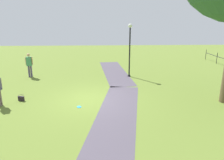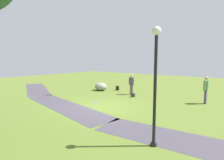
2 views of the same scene
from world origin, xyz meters
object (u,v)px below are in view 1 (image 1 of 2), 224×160
at_px(man_near_boulder, 29,63).
at_px(handbag_on_grass, 21,98).
at_px(lamp_post, 130,45).
at_px(frisbee_on_grass, 79,107).

distance_m(man_near_boulder, handbag_on_grass, 4.93).
height_order(lamp_post, handbag_on_grass, lamp_post).
relative_size(man_near_boulder, frisbee_on_grass, 7.96).
bearing_deg(man_near_boulder, lamp_post, 89.03).
xyz_separation_m(man_near_boulder, frisbee_on_grass, (5.68, 4.16, -1.01)).
xyz_separation_m(lamp_post, man_near_boulder, (-0.12, -7.28, -1.31)).
bearing_deg(frisbee_on_grass, lamp_post, 150.73).
bearing_deg(frisbee_on_grass, handbag_on_grass, -107.05).
relative_size(lamp_post, frisbee_on_grass, 17.29).
bearing_deg(man_near_boulder, handbag_on_grass, 12.63).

